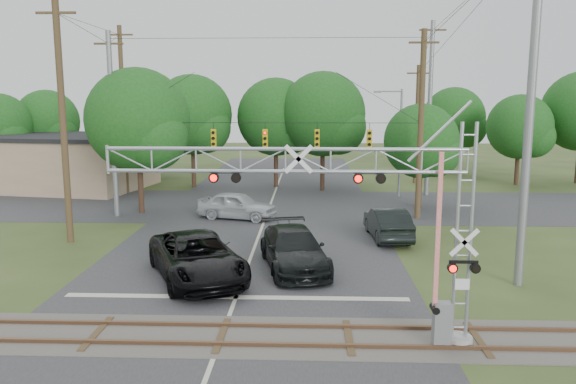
{
  "coord_description": "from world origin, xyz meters",
  "views": [
    {
      "loc": [
        2.73,
        -14.59,
        7.43
      ],
      "look_at": [
        1.89,
        7.5,
        3.73
      ],
      "focal_mm": 35.0,
      "sensor_mm": 36.0,
      "label": 1
    }
  ],
  "objects_px": {
    "traffic_signal_span": "(280,128)",
    "commercial_building": "(34,161)",
    "car_dark": "(294,249)",
    "streetlight": "(398,137)",
    "sedan_silver": "(237,205)",
    "crossing_gantry": "(355,208)",
    "pickup_black": "(197,257)"
  },
  "relations": [
    {
      "from": "car_dark",
      "to": "traffic_signal_span",
      "type": "bearing_deg",
      "value": 84.01
    },
    {
      "from": "car_dark",
      "to": "crossing_gantry",
      "type": "bearing_deg",
      "value": -87.21
    },
    {
      "from": "traffic_signal_span",
      "to": "crossing_gantry",
      "type": "bearing_deg",
      "value": -80.23
    },
    {
      "from": "sedan_silver",
      "to": "commercial_building",
      "type": "xyz_separation_m",
      "value": [
        -18.79,
        12.12,
        1.39
      ]
    },
    {
      "from": "sedan_silver",
      "to": "car_dark",
      "type": "bearing_deg",
      "value": -143.89
    },
    {
      "from": "commercial_building",
      "to": "sedan_silver",
      "type": "bearing_deg",
      "value": -23.33
    },
    {
      "from": "car_dark",
      "to": "streetlight",
      "type": "relative_size",
      "value": 0.75
    },
    {
      "from": "traffic_signal_span",
      "to": "car_dark",
      "type": "height_order",
      "value": "traffic_signal_span"
    },
    {
      "from": "traffic_signal_span",
      "to": "streetlight",
      "type": "distance_m",
      "value": 11.62
    },
    {
      "from": "crossing_gantry",
      "to": "streetlight",
      "type": "bearing_deg",
      "value": 78.56
    },
    {
      "from": "commercial_building",
      "to": "traffic_signal_span",
      "type": "bearing_deg",
      "value": -18.98
    },
    {
      "from": "car_dark",
      "to": "commercial_building",
      "type": "relative_size",
      "value": 0.3
    },
    {
      "from": "traffic_signal_span",
      "to": "sedan_silver",
      "type": "xyz_separation_m",
      "value": [
        -2.69,
        -0.47,
        -4.79
      ]
    },
    {
      "from": "pickup_black",
      "to": "commercial_building",
      "type": "relative_size",
      "value": 0.33
    },
    {
      "from": "pickup_black",
      "to": "streetlight",
      "type": "distance_m",
      "value": 23.43
    },
    {
      "from": "crossing_gantry",
      "to": "commercial_building",
      "type": "distance_m",
      "value": 38.87
    },
    {
      "from": "pickup_black",
      "to": "sedan_silver",
      "type": "bearing_deg",
      "value": 64.87
    },
    {
      "from": "traffic_signal_span",
      "to": "car_dark",
      "type": "bearing_deg",
      "value": -83.95
    },
    {
      "from": "car_dark",
      "to": "commercial_building",
      "type": "height_order",
      "value": "commercial_building"
    },
    {
      "from": "sedan_silver",
      "to": "traffic_signal_span",
      "type": "bearing_deg",
      "value": -64.36
    },
    {
      "from": "pickup_black",
      "to": "sedan_silver",
      "type": "height_order",
      "value": "pickup_black"
    },
    {
      "from": "traffic_signal_span",
      "to": "streetlight",
      "type": "bearing_deg",
      "value": 42.96
    },
    {
      "from": "traffic_signal_span",
      "to": "commercial_building",
      "type": "distance_m",
      "value": 24.67
    },
    {
      "from": "pickup_black",
      "to": "car_dark",
      "type": "bearing_deg",
      "value": -2.23
    },
    {
      "from": "pickup_black",
      "to": "sedan_silver",
      "type": "xyz_separation_m",
      "value": [
        0.14,
        11.85,
        -0.09
      ]
    },
    {
      "from": "commercial_building",
      "to": "crossing_gantry",
      "type": "bearing_deg",
      "value": -41.11
    },
    {
      "from": "pickup_black",
      "to": "car_dark",
      "type": "xyz_separation_m",
      "value": [
        3.96,
        1.62,
        -0.05
      ]
    },
    {
      "from": "car_dark",
      "to": "sedan_silver",
      "type": "height_order",
      "value": "car_dark"
    },
    {
      "from": "traffic_signal_span",
      "to": "pickup_black",
      "type": "xyz_separation_m",
      "value": [
        -2.82,
        -12.32,
        -4.7
      ]
    },
    {
      "from": "car_dark",
      "to": "commercial_building",
      "type": "bearing_deg",
      "value": 123.28
    },
    {
      "from": "car_dark",
      "to": "streetlight",
      "type": "bearing_deg",
      "value": 56.42
    },
    {
      "from": "traffic_signal_span",
      "to": "streetlight",
      "type": "height_order",
      "value": "traffic_signal_span"
    }
  ]
}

